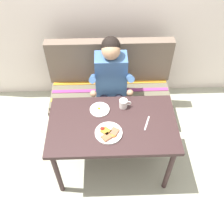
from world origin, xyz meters
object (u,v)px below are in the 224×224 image
Objects in this scene: plate_breakfast at (109,133)px; coffee_mug at (124,103)px; couch at (110,96)px; person at (111,80)px; table at (113,129)px; fork at (147,123)px; plate_eggs at (100,109)px.

coffee_mug is at bearing 64.85° from plate_breakfast.
person is at bearing -88.14° from couch.
plate_breakfast reaches higher than table.
couch is 8.47× the size of fork.
table is 0.83m from couch.
couch is 5.81× the size of plate_breakfast.
fork is at bearing -67.60° from couch.
plate_eggs is at bearing -106.57° from person.
table is 4.84× the size of plate_breakfast.
plate_breakfast is 0.30m from plate_eggs.
couch is at bearing 87.47° from plate_breakfast.
couch reaches higher than plate_eggs.
plate_breakfast is 1.30× the size of plate_eggs.
plate_eggs is at bearing 178.10° from fork.
couch is 1.19× the size of person.
table is at bearing -118.89° from coffee_mug.
person is at bearing 105.97° from coffee_mug.
person is 4.89× the size of plate_breakfast.
table is 0.33m from fork.
couch is 7.56× the size of plate_eggs.
plate_breakfast is at bearing -74.54° from plate_eggs.
fork is (0.32, -0.77, 0.40)m from couch.
fork is at bearing -62.39° from person.
plate_eggs is (-0.12, -0.59, 0.41)m from couch.
person reaches higher than plate_eggs.
fork is (0.36, 0.11, -0.01)m from plate_breakfast.
coffee_mug is at bearing 61.11° from table.
coffee_mug reaches higher than table.
couch reaches higher than coffee_mug.
fork is (0.31, -0.60, -0.01)m from person.
couch is 0.98m from plate_breakfast.
plate_breakfast is (-0.04, -0.88, 0.41)m from couch.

